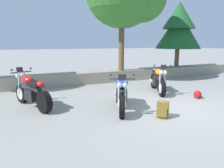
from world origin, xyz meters
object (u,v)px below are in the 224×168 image
motorcycle_orange_far_right (158,80)px  rider_helmet (198,95)px  motorcycle_blue_centre (122,93)px  rider_backpack (163,109)px  pine_tree_mid_right (179,27)px  motorcycle_red_near_left (32,92)px

motorcycle_orange_far_right → rider_helmet: motorcycle_orange_far_right is taller
motorcycle_blue_centre → rider_backpack: bearing=-57.8°
motorcycle_orange_far_right → pine_tree_mid_right: 5.38m
rider_helmet → pine_tree_mid_right: size_ratio=0.08×
rider_backpack → motorcycle_blue_centre: bearing=122.2°
motorcycle_blue_centre → motorcycle_orange_far_right: size_ratio=0.99×
motorcycle_blue_centre → rider_helmet: size_ratio=6.84×
rider_helmet → rider_backpack: bearing=-156.4°
motorcycle_red_near_left → rider_backpack: size_ratio=4.18×
motorcycle_blue_centre → rider_backpack: motorcycle_blue_centre is taller
motorcycle_orange_far_right → rider_helmet: bearing=-62.7°
motorcycle_orange_far_right → rider_helmet: (0.71, -1.38, -0.35)m
motorcycle_blue_centre → pine_tree_mid_right: 7.84m
rider_helmet → pine_tree_mid_right: pine_tree_mid_right is taller
motorcycle_orange_far_right → pine_tree_mid_right: size_ratio=0.52×
motorcycle_blue_centre → pine_tree_mid_right: pine_tree_mid_right is taller
motorcycle_blue_centre → pine_tree_mid_right: (6.00, 4.44, 2.39)m
motorcycle_red_near_left → rider_backpack: motorcycle_red_near_left is taller
rider_backpack → motorcycle_orange_far_right: bearing=55.6°
motorcycle_blue_centre → rider_backpack: (0.67, -1.07, -0.24)m
rider_helmet → motorcycle_orange_far_right: bearing=117.3°
rider_backpack → pine_tree_mid_right: size_ratio=0.13×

